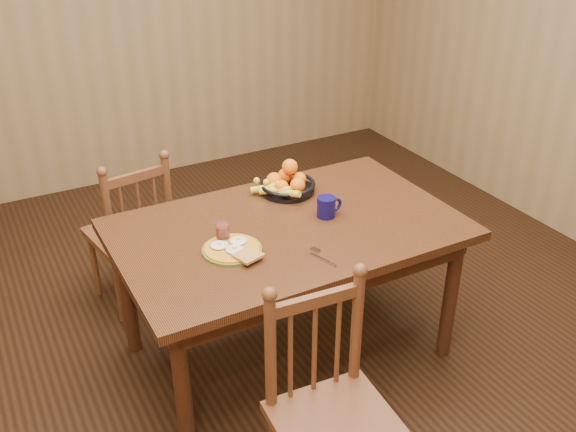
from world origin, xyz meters
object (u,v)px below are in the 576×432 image
dining_table (288,241)px  chair_near (331,413)px  fruit_bowl (287,184)px  coffee_mug (327,207)px  breakfast_plate (233,249)px  chair_far (132,233)px

dining_table → chair_near: 0.94m
dining_table → fruit_bowl: 0.38m
dining_table → fruit_bowl: bearing=62.8°
dining_table → coffee_mug: (0.21, -0.01, 0.14)m
breakfast_plate → coffee_mug: size_ratio=2.25×
chair_near → fruit_bowl: 1.31m
chair_near → coffee_mug: (0.50, 0.86, 0.34)m
coffee_mug → fruit_bowl: fruit_bowl is taller
coffee_mug → fruit_bowl: bearing=98.3°
chair_far → breakfast_plate: chair_far is taller
dining_table → coffee_mug: bearing=-1.9°
fruit_bowl → dining_table: bearing=-117.2°
fruit_bowl → chair_far: bearing=145.0°
chair_near → coffee_mug: bearing=64.0°
breakfast_plate → coffee_mug: (0.53, 0.08, 0.04)m
dining_table → chair_far: (-0.54, 0.81, -0.22)m
chair_far → dining_table: bearing=114.5°
dining_table → breakfast_plate: 0.35m
chair_near → coffee_mug: 1.05m
fruit_bowl → chair_near: bearing=-110.9°
breakfast_plate → coffee_mug: coffee_mug is taller
chair_near → breakfast_plate: 0.83m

